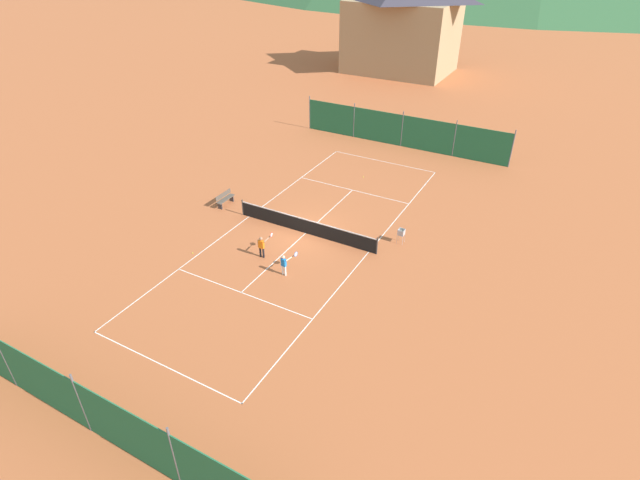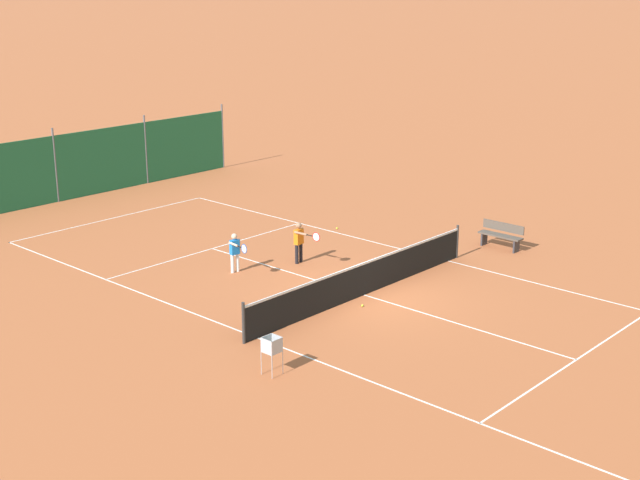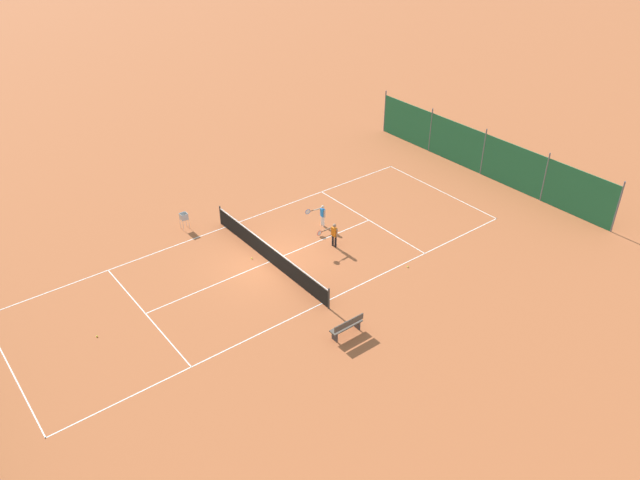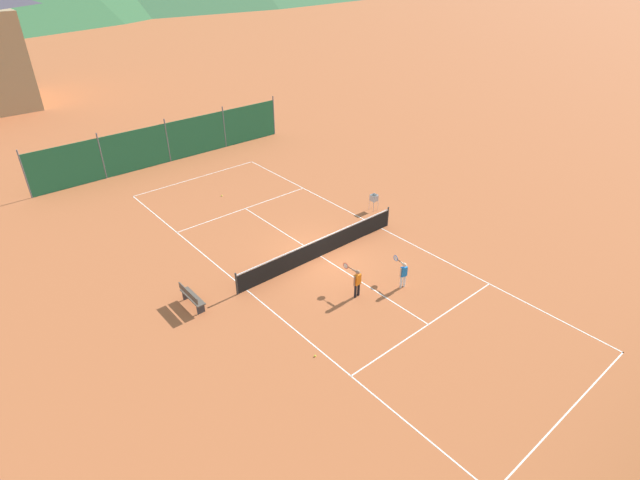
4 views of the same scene
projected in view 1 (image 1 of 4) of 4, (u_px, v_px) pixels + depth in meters
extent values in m
plane|color=#B25B33|center=(306.00, 233.00, 29.57)|extent=(600.00, 600.00, 0.00)
cube|color=white|center=(384.00, 162.00, 38.34)|extent=(8.25, 0.05, 0.01)
cube|color=white|center=(162.00, 365.00, 20.80)|extent=(8.25, 0.05, 0.01)
cube|color=white|center=(249.00, 216.00, 31.24)|extent=(0.05, 23.85, 0.01)
cube|color=white|center=(369.00, 252.00, 27.91)|extent=(0.05, 23.85, 0.01)
cube|color=white|center=(353.00, 190.00, 34.29)|extent=(8.20, 0.05, 0.01)
cube|color=white|center=(241.00, 292.00, 24.86)|extent=(8.20, 0.05, 0.01)
cube|color=white|center=(306.00, 233.00, 29.57)|extent=(0.05, 12.80, 0.01)
cylinder|color=#2D2D2D|center=(243.00, 207.00, 31.14)|extent=(0.08, 0.08, 1.06)
cylinder|color=#2D2D2D|center=(377.00, 246.00, 27.44)|extent=(0.08, 0.08, 1.06)
cube|color=black|center=(306.00, 227.00, 29.33)|extent=(9.10, 0.02, 0.91)
cube|color=white|center=(305.00, 220.00, 29.07)|extent=(9.10, 0.04, 0.06)
cube|color=#236B42|center=(402.00, 131.00, 40.30)|extent=(17.20, 0.04, 2.60)
cylinder|color=#59595E|center=(310.00, 112.00, 43.71)|extent=(0.08, 0.08, 2.90)
cylinder|color=#59595E|center=(354.00, 120.00, 41.96)|extent=(0.08, 0.08, 2.90)
cylinder|color=#59595E|center=(402.00, 129.00, 40.21)|extent=(0.08, 0.08, 2.90)
cylinder|color=#59595E|center=(455.00, 138.00, 38.47)|extent=(0.08, 0.08, 2.90)
cylinder|color=#59595E|center=(512.00, 149.00, 36.72)|extent=(0.08, 0.08, 2.90)
cube|color=#236B42|center=(82.00, 406.00, 17.45)|extent=(17.20, 0.04, 2.60)
cylinder|color=#59595E|center=(5.00, 359.00, 19.11)|extent=(0.08, 0.08, 2.90)
cylinder|color=#59595E|center=(81.00, 404.00, 17.37)|extent=(0.08, 0.08, 2.90)
cylinder|color=#59595E|center=(175.00, 458.00, 15.62)|extent=(0.08, 0.08, 2.90)
cylinder|color=black|center=(260.00, 252.00, 27.35)|extent=(0.11, 0.11, 0.61)
cylinder|color=black|center=(263.00, 253.00, 27.28)|extent=(0.11, 0.11, 0.61)
cube|color=orange|center=(261.00, 244.00, 27.02)|extent=(0.31, 0.19, 0.47)
sphere|color=#A37556|center=(261.00, 239.00, 26.83)|extent=(0.19, 0.19, 0.19)
cylinder|color=#A37556|center=(258.00, 243.00, 27.08)|extent=(0.07, 0.07, 0.47)
cylinder|color=#A37556|center=(266.00, 240.00, 27.04)|extent=(0.11, 0.47, 0.07)
cylinder|color=black|center=(269.00, 237.00, 27.30)|extent=(0.04, 0.22, 0.03)
torus|color=red|center=(272.00, 235.00, 27.49)|extent=(0.04, 0.28, 0.28)
cylinder|color=silver|center=(272.00, 235.00, 27.49)|extent=(0.02, 0.25, 0.25)
cylinder|color=white|center=(283.00, 270.00, 26.00)|extent=(0.10, 0.10, 0.57)
cylinder|color=white|center=(285.00, 271.00, 25.91)|extent=(0.10, 0.10, 0.57)
cube|color=blue|center=(284.00, 262.00, 25.68)|extent=(0.30, 0.20, 0.44)
sphere|color=beige|center=(283.00, 257.00, 25.50)|extent=(0.17, 0.17, 0.17)
cylinder|color=beige|center=(281.00, 261.00, 25.77)|extent=(0.06, 0.06, 0.44)
cylinder|color=beige|center=(289.00, 259.00, 25.64)|extent=(0.13, 0.44, 0.06)
cylinder|color=black|center=(293.00, 256.00, 25.86)|extent=(0.06, 0.20, 0.03)
torus|color=#1E4CB2|center=(296.00, 254.00, 26.01)|extent=(0.07, 0.28, 0.28)
cylinder|color=silver|center=(296.00, 254.00, 26.01)|extent=(0.04, 0.25, 0.25)
sphere|color=#CCE033|center=(363.00, 177.00, 35.97)|extent=(0.07, 0.07, 0.07)
sphere|color=#CCE033|center=(193.00, 253.00, 27.75)|extent=(0.07, 0.07, 0.07)
sphere|color=#CCE033|center=(321.00, 232.00, 29.66)|extent=(0.07, 0.07, 0.07)
cylinder|color=#B7B7BC|center=(397.00, 239.00, 28.49)|extent=(0.02, 0.02, 0.55)
cylinder|color=#B7B7BC|center=(402.00, 241.00, 28.35)|extent=(0.02, 0.02, 0.55)
cylinder|color=#B7B7BC|center=(399.00, 237.00, 28.74)|extent=(0.02, 0.02, 0.55)
cylinder|color=#B7B7BC|center=(405.00, 238.00, 28.60)|extent=(0.02, 0.02, 0.55)
cube|color=#B7B7BC|center=(401.00, 234.00, 28.39)|extent=(0.34, 0.34, 0.02)
cube|color=#B7B7BC|center=(400.00, 233.00, 28.18)|extent=(0.34, 0.02, 0.34)
cube|color=#B7B7BC|center=(402.00, 231.00, 28.43)|extent=(0.34, 0.02, 0.34)
cube|color=#B7B7BC|center=(399.00, 231.00, 28.38)|extent=(0.02, 0.34, 0.34)
cube|color=#B7B7BC|center=(404.00, 233.00, 28.24)|extent=(0.02, 0.34, 0.34)
sphere|color=#CCE033|center=(401.00, 234.00, 28.37)|extent=(0.07, 0.07, 0.07)
sphere|color=#CCE033|center=(400.00, 233.00, 28.46)|extent=(0.07, 0.07, 0.07)
sphere|color=#CCE033|center=(400.00, 233.00, 28.46)|extent=(0.07, 0.07, 0.07)
sphere|color=#CCE033|center=(399.00, 234.00, 28.34)|extent=(0.07, 0.07, 0.07)
sphere|color=#CCE033|center=(402.00, 234.00, 28.37)|extent=(0.07, 0.07, 0.07)
sphere|color=#CCE033|center=(401.00, 233.00, 28.45)|extent=(0.07, 0.07, 0.07)
sphere|color=#CCE033|center=(403.00, 234.00, 28.23)|extent=(0.07, 0.07, 0.07)
sphere|color=#CCE033|center=(401.00, 233.00, 28.36)|extent=(0.07, 0.07, 0.07)
sphere|color=#CCE033|center=(401.00, 233.00, 28.37)|extent=(0.07, 0.07, 0.07)
sphere|color=#CCE033|center=(403.00, 232.00, 28.41)|extent=(0.07, 0.07, 0.07)
sphere|color=#CCE033|center=(402.00, 233.00, 28.33)|extent=(0.07, 0.07, 0.07)
cube|color=#51473D|center=(225.00, 199.00, 32.26)|extent=(0.36, 1.50, 0.05)
cube|color=#51473D|center=(223.00, 195.00, 32.19)|extent=(0.04, 1.50, 0.28)
cube|color=#333338|center=(231.00, 198.00, 32.82)|extent=(0.32, 0.06, 0.44)
cube|color=#333338|center=(220.00, 206.00, 31.94)|extent=(0.32, 0.06, 0.44)
cube|color=tan|center=(401.00, 37.00, 59.24)|extent=(12.00, 9.00, 8.00)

